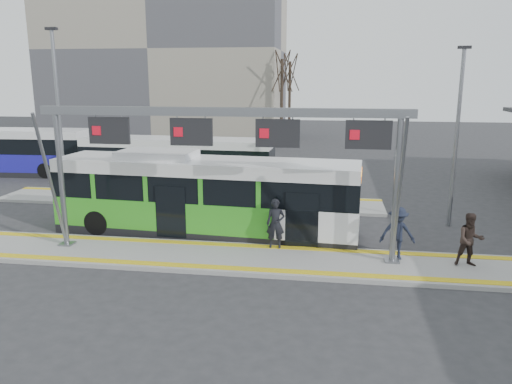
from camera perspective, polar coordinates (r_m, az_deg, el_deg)
ground at (r=17.91m, az=-2.58°, el=-7.77°), size 120.00×120.00×0.00m
platform_main at (r=17.89m, az=-2.58°, el=-7.55°), size 22.00×3.00×0.15m
platform_second at (r=26.25m, az=-7.82°, el=-0.96°), size 20.00×3.00×0.15m
tactile_main at (r=17.86m, az=-2.58°, el=-7.29°), size 22.00×2.65×0.02m
tactile_second at (r=27.30m, az=-7.15°, el=-0.21°), size 20.00×0.35×0.02m
gantry at (r=17.19m, az=-3.70°, el=6.13°), size 13.00×1.68×5.20m
apartment_block at (r=55.28m, az=-10.08°, el=15.77°), size 24.50×12.50×18.40m
hero_bus at (r=20.58m, az=-5.83°, el=-0.53°), size 12.54×3.49×3.41m
bg_bus_green at (r=30.04m, az=-8.97°, el=3.37°), size 11.47×2.83×2.85m
bg_bus_blue at (r=37.34m, az=-26.90°, el=4.10°), size 11.63×3.08×3.01m
passenger_a at (r=18.40m, az=2.25°, el=-3.65°), size 0.70×0.48×1.86m
passenger_b at (r=18.14m, az=23.28°, el=-5.04°), size 0.92×0.74×1.82m
passenger_c at (r=17.98m, az=15.87°, el=-4.54°), size 1.24×0.76×1.86m
tree_left at (r=45.96m, az=2.99°, el=13.57°), size 1.40×1.40×9.00m
tree_mid at (r=51.04m, az=3.90°, el=13.43°), size 1.40×1.40×8.93m
tree_far at (r=55.40m, az=-22.25°, el=12.80°), size 1.40×1.40×9.32m
lamp_west at (r=24.48m, az=-21.56°, el=7.72°), size 0.50×0.25×8.47m
lamp_east at (r=22.68m, az=21.97°, el=6.20°), size 0.50×0.25×7.59m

